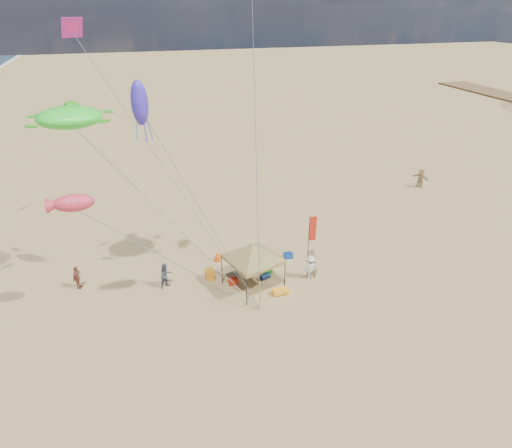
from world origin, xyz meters
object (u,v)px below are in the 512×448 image
(feather_flag, at_px, (312,232))
(cooler_red, at_px, (233,281))
(chair_yellow, at_px, (210,274))
(person_near_c, at_px, (310,267))
(person_far_c, at_px, (421,178))
(canopy_tent, at_px, (253,246))
(person_far_a, at_px, (77,278))
(cooler_blue, at_px, (288,255))
(chair_green, at_px, (267,267))
(beach_cart, at_px, (280,291))
(person_near_a, at_px, (313,266))
(person_near_b, at_px, (166,276))

(feather_flag, bearing_deg, cooler_red, -168.45)
(feather_flag, xyz_separation_m, chair_yellow, (-6.61, -0.20, -1.84))
(person_near_c, relative_size, person_far_c, 0.90)
(canopy_tent, xyz_separation_m, person_far_a, (-9.90, 2.69, -2.02))
(cooler_blue, xyz_separation_m, person_far_c, (15.60, 8.23, 0.70))
(cooler_red, xyz_separation_m, cooler_blue, (4.20, 1.92, 0.00))
(chair_yellow, bearing_deg, person_far_c, 23.75)
(chair_green, bearing_deg, cooler_red, -163.94)
(cooler_red, height_order, beach_cart, cooler_red)
(canopy_tent, height_order, person_far_c, canopy_tent)
(person_near_c, relative_size, person_far_a, 1.09)
(chair_green, relative_size, person_far_c, 0.40)
(cooler_blue, xyz_separation_m, person_far_a, (-13.01, 0.25, 0.54))
(cooler_blue, distance_m, chair_yellow, 5.53)
(cooler_blue, distance_m, beach_cart, 4.10)
(canopy_tent, bearing_deg, person_far_a, 164.80)
(chair_yellow, relative_size, person_near_c, 0.44)
(beach_cart, bearing_deg, canopy_tent, 136.15)
(canopy_tent, distance_m, feather_flag, 4.62)
(canopy_tent, distance_m, chair_yellow, 3.62)
(canopy_tent, height_order, person_near_c, canopy_tent)
(canopy_tent, bearing_deg, feather_flag, 20.61)
(cooler_blue, relative_size, chair_yellow, 0.77)
(chair_green, xyz_separation_m, chair_yellow, (-3.59, 0.22, 0.00))
(feather_flag, relative_size, person_near_a, 2.00)
(beach_cart, distance_m, person_near_c, 2.56)
(canopy_tent, relative_size, person_near_b, 3.22)
(person_near_b, xyz_separation_m, person_far_c, (23.62, 9.31, 0.10))
(canopy_tent, xyz_separation_m, person_near_b, (-4.91, 1.36, -1.96))
(cooler_red, bearing_deg, chair_yellow, 144.01)
(cooler_red, bearing_deg, person_far_c, 27.15)
(cooler_blue, xyz_separation_m, beach_cart, (-1.84, -3.66, 0.01))
(person_near_b, bearing_deg, person_near_a, -40.10)
(canopy_tent, distance_m, person_far_a, 10.45)
(person_near_c, bearing_deg, cooler_red, -10.86)
(beach_cart, distance_m, person_far_a, 11.85)
(feather_flag, height_order, person_near_a, feather_flag)
(chair_yellow, bearing_deg, person_near_a, -14.84)
(cooler_blue, distance_m, person_near_b, 8.12)
(person_far_a, distance_m, person_far_c, 29.70)
(person_near_a, distance_m, person_far_a, 13.93)
(cooler_red, relative_size, person_far_c, 0.30)
(beach_cart, bearing_deg, person_far_c, 34.30)
(feather_flag, xyz_separation_m, person_far_a, (-14.19, 1.08, -1.46))
(canopy_tent, relative_size, person_far_c, 2.87)
(cooler_red, distance_m, chair_yellow, 1.53)
(person_near_c, xyz_separation_m, person_far_a, (-13.44, 2.88, -0.06))
(chair_yellow, bearing_deg, person_far_a, 170.43)
(person_far_a, xyz_separation_m, person_far_c, (28.61, 7.97, 0.16))
(person_far_a, bearing_deg, chair_green, -75.70)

